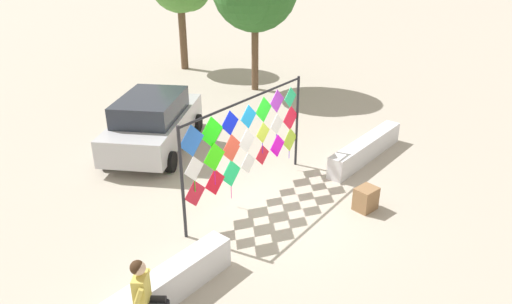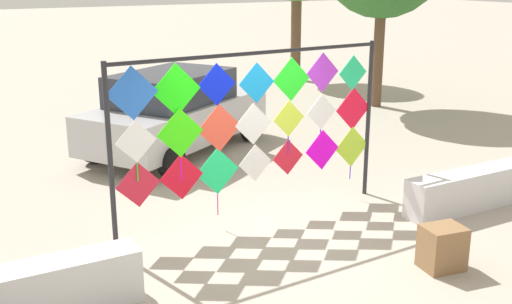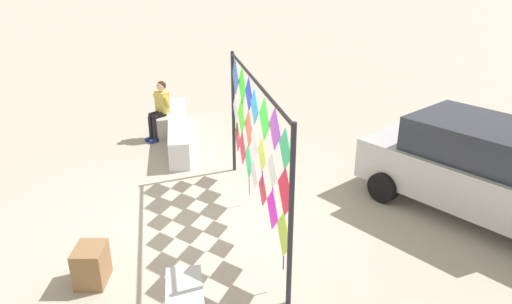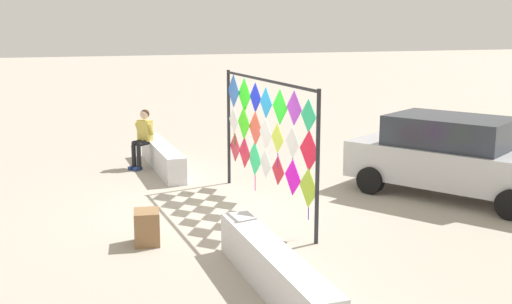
# 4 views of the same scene
# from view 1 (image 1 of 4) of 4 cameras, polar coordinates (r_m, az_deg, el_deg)

# --- Properties ---
(ground) EXTENTS (120.00, 120.00, 0.00)m
(ground) POSITION_cam_1_polar(r_m,az_deg,el_deg) (11.11, 1.66, -6.96)
(ground) COLOR #ADA393
(plaza_ledge_left) EXTENTS (3.58, 0.45, 0.62)m
(plaza_ledge_left) POSITION_cam_1_polar(r_m,az_deg,el_deg) (8.44, -12.90, -17.05)
(plaza_ledge_left) COLOR silver
(plaza_ledge_left) RESTS_ON ground
(plaza_ledge_right) EXTENTS (3.58, 0.45, 0.62)m
(plaza_ledge_right) POSITION_cam_1_polar(r_m,az_deg,el_deg) (13.75, 13.38, 0.37)
(plaza_ledge_right) COLOR silver
(plaza_ledge_right) RESTS_ON ground
(kite_display_rack) EXTENTS (4.44, 0.25, 2.57)m
(kite_display_rack) POSITION_cam_1_polar(r_m,az_deg,el_deg) (10.89, -1.13, 1.83)
(kite_display_rack) COLOR #232328
(kite_display_rack) RESTS_ON ground
(seated_vendor) EXTENTS (0.68, 0.71, 1.47)m
(seated_vendor) POSITION_cam_1_polar(r_m,az_deg,el_deg) (7.68, -13.19, -16.57)
(seated_vendor) COLOR black
(seated_vendor) RESTS_ON ground
(parked_car) EXTENTS (4.67, 3.86, 1.68)m
(parked_car) POSITION_cam_1_polar(r_m,az_deg,el_deg) (14.20, -12.53, 3.64)
(parked_car) COLOR #B7B7BC
(parked_car) RESTS_ON ground
(cardboard_box_large) EXTENTS (0.57, 0.48, 0.56)m
(cardboard_box_large) POSITION_cam_1_polar(r_m,az_deg,el_deg) (11.24, 13.38, -5.62)
(cardboard_box_large) COLOR olive
(cardboard_box_large) RESTS_ON ground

